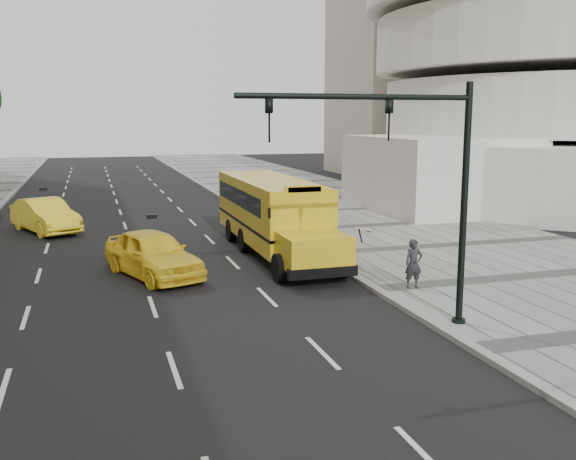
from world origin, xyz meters
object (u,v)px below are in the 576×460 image
object	(u,v)px
school_bus	(272,210)
taxi_far	(45,216)
taxi_near	(153,254)
pedestrian	(414,264)
traffic_signal	(416,175)

from	to	relation	value
school_bus	taxi_far	size ratio (longest dim) A/B	2.33
taxi_near	pedestrian	distance (m)	8.93
school_bus	traffic_signal	world-z (taller)	traffic_signal
school_bus	taxi_near	bearing A→B (deg)	-151.05
school_bus	taxi_near	xyz separation A→B (m)	(-5.11, -2.83, -0.94)
taxi_far	pedestrian	size ratio (longest dim) A/B	3.15
school_bus	traffic_signal	xyz separation A→B (m)	(0.69, -10.82, 2.33)
pedestrian	taxi_far	bearing A→B (deg)	135.25
taxi_near	pedestrian	size ratio (longest dim) A/B	3.09
school_bus	taxi_near	size ratio (longest dim) A/B	2.38
taxi_far	traffic_signal	bearing A→B (deg)	-86.22
pedestrian	traffic_signal	bearing A→B (deg)	-111.87
taxi_far	traffic_signal	xyz separation A→B (m)	(9.95, -18.46, 3.28)
traffic_signal	taxi_far	bearing A→B (deg)	118.33
taxi_far	traffic_signal	size ratio (longest dim) A/B	0.77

